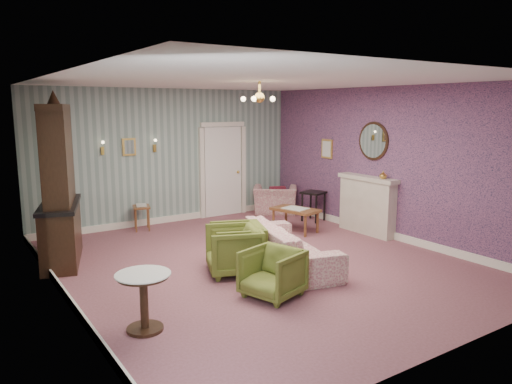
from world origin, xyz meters
TOP-DOWN VIEW (x-y plane):
  - floor at (0.00, 0.00)m, footprint 7.00×7.00m
  - ceiling at (0.00, 0.00)m, footprint 7.00×7.00m
  - wall_back at (0.00, 3.50)m, footprint 6.00×0.00m
  - wall_front at (0.00, -3.50)m, footprint 6.00×0.00m
  - wall_left at (-3.00, 0.00)m, footprint 0.00×7.00m
  - wall_right at (3.00, 0.00)m, footprint 0.00×7.00m
  - wall_right_floral at (2.98, 0.00)m, footprint 0.00×7.00m
  - door at (1.30, 3.46)m, footprint 1.12×0.12m
  - olive_chair_a at (-0.65, -1.27)m, footprint 0.83×0.86m
  - olive_chair_b at (-0.60, -0.19)m, footprint 0.97×1.00m
  - olive_chair_c at (-0.45, -0.05)m, footprint 0.96×0.99m
  - sofa_chintz at (0.34, -0.33)m, footprint 1.19×2.36m
  - wingback_chair at (2.44, 2.96)m, footprint 1.19×1.13m
  - dresser at (-2.65, 1.83)m, footprint 1.01×1.72m
  - fireplace at (2.86, 0.40)m, footprint 0.30×1.40m
  - mantel_vase at (2.84, 0.00)m, footprint 0.15×0.15m
  - oval_mirror at (2.96, 0.40)m, footprint 0.04×0.76m
  - framed_print at (2.97, 1.75)m, footprint 0.04×0.34m
  - coffee_table at (1.75, 1.29)m, footprint 0.76×1.06m
  - side_table_black at (2.65, 1.80)m, footprint 0.57×0.57m
  - pedestal_table at (-2.43, -1.29)m, footprint 0.78×0.78m
  - nesting_table at (-0.81, 3.15)m, footprint 0.43×0.50m
  - gilt_mirror_back at (-0.90, 3.46)m, footprint 0.28×0.06m
  - sconce_left at (-1.45, 3.44)m, footprint 0.16×0.12m
  - sconce_right at (-0.35, 3.44)m, footprint 0.16×0.12m
  - chandelier at (0.00, 0.00)m, footprint 0.56×0.56m
  - burgundy_cushion at (2.39, 2.81)m, footprint 0.41×0.28m

SIDE VIEW (x-z plane):
  - floor at x=0.00m, z-range 0.00..0.00m
  - coffee_table at x=1.75m, z-range 0.00..0.49m
  - nesting_table at x=-0.81m, z-range 0.00..0.55m
  - side_table_black at x=2.65m, z-range 0.00..0.67m
  - pedestal_table at x=-2.43m, z-range 0.00..0.68m
  - olive_chair_a at x=-0.65m, z-range 0.00..0.72m
  - olive_chair_c at x=-0.45m, z-range 0.00..0.80m
  - olive_chair_b at x=-0.60m, z-range 0.00..0.81m
  - wingback_chair at x=2.44m, z-range 0.00..0.88m
  - sofa_chintz at x=0.34m, z-range 0.00..0.89m
  - burgundy_cushion at x=2.39m, z-range 0.28..0.68m
  - fireplace at x=2.86m, z-range 0.00..1.16m
  - door at x=1.30m, z-range 0.00..2.16m
  - mantel_vase at x=2.84m, z-range 1.16..1.31m
  - dresser at x=-2.65m, z-range 0.00..2.71m
  - wall_back at x=0.00m, z-range -1.55..4.45m
  - wall_front at x=0.00m, z-range -1.55..4.45m
  - wall_left at x=-3.00m, z-range -2.05..4.95m
  - wall_right at x=3.00m, z-range -2.05..4.95m
  - wall_right_floral at x=2.98m, z-range -2.05..4.95m
  - framed_print at x=2.97m, z-range 1.39..1.81m
  - gilt_mirror_back at x=-0.90m, z-range 1.52..1.88m
  - sconce_left at x=-1.45m, z-range 1.55..1.85m
  - sconce_right at x=-0.35m, z-range 1.55..1.85m
  - oval_mirror at x=2.96m, z-range 1.43..2.27m
  - chandelier at x=0.00m, z-range 2.45..2.81m
  - ceiling at x=0.00m, z-range 2.90..2.90m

